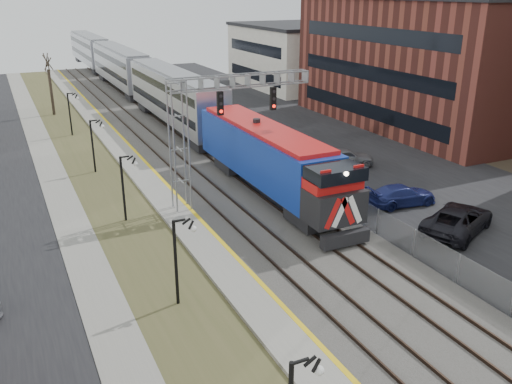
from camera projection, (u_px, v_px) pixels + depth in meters
sidewalk at (58, 191)px, 36.79m from camera, size 2.00×120.00×0.08m
grass_median at (103, 184)px, 38.00m from camera, size 4.00×120.00×0.06m
platform at (145, 177)px, 39.18m from camera, size 2.00×120.00×0.24m
ballast_bed at (210, 168)px, 41.20m from camera, size 8.00×120.00×0.20m
parking_lot at (342, 150)px, 46.08m from camera, size 16.00×120.00×0.04m
platform_edge at (157, 174)px, 39.49m from camera, size 0.24×120.00×0.01m
track_near at (185, 170)px, 40.34m from camera, size 1.58×120.00×0.15m
track_far at (228, 163)px, 41.75m from camera, size 1.58×120.00×0.15m
train at (135, 77)px, 64.96m from camera, size 3.00×85.85×5.33m
signal_gantry at (206, 120)px, 32.23m from camera, size 9.00×1.07×8.15m
lampposts at (174, 261)px, 23.20m from camera, size 0.14×62.14×4.00m
fence at (259, 153)px, 42.65m from camera, size 0.04×120.00×1.60m
buildings_east at (508, 71)px, 46.28m from camera, size 16.00×76.00×15.00m
car_lot_c at (458, 220)px, 30.34m from camera, size 6.14×4.68×1.55m
car_lot_d at (402, 196)px, 34.21m from camera, size 4.66×2.23×1.31m
car_lot_e at (344, 158)px, 41.33m from camera, size 4.83×2.57×1.56m
car_lot_f at (269, 132)px, 48.76m from camera, size 4.93×2.76×1.54m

